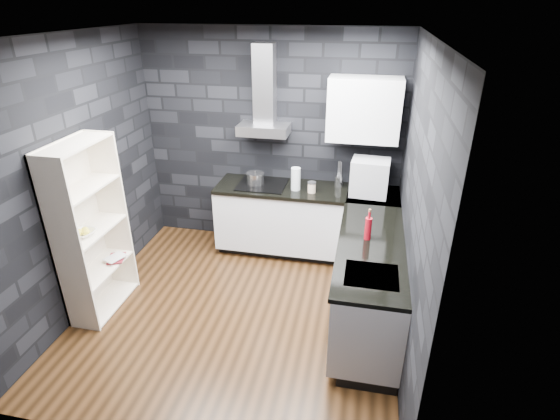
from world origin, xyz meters
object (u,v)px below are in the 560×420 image
(utensil_crock, at_px, (339,181))
(storage_jar, at_px, (312,188))
(glass_vase, at_px, (296,179))
(fruit_bowl, at_px, (83,233))
(pot, at_px, (255,179))
(appliance_garage, at_px, (370,177))
(bookshelf, at_px, (91,231))
(red_bottle, at_px, (368,229))

(utensil_crock, bearing_deg, storage_jar, -140.00)
(glass_vase, distance_m, fruit_bowl, 2.37)
(storage_jar, bearing_deg, pot, 171.46)
(glass_vase, relative_size, appliance_garage, 0.65)
(pot, height_order, bookshelf, bookshelf)
(glass_vase, bearing_deg, appliance_garage, -0.02)
(utensil_crock, bearing_deg, appliance_garage, -29.70)
(glass_vase, height_order, bookshelf, bookshelf)
(storage_jar, bearing_deg, utensil_crock, 40.00)
(storage_jar, relative_size, fruit_bowl, 0.54)
(bookshelf, bearing_deg, glass_vase, 33.62)
(pot, height_order, fruit_bowl, pot)
(bookshelf, xyz_separation_m, fruit_bowl, (0.00, -0.12, 0.04))
(utensil_crock, bearing_deg, fruit_bowl, -142.70)
(pot, relative_size, glass_vase, 0.76)
(pot, bearing_deg, appliance_garage, -2.66)
(appliance_garage, bearing_deg, glass_vase, -176.16)
(storage_jar, bearing_deg, bookshelf, -145.37)
(storage_jar, distance_m, appliance_garage, 0.68)
(pot, xyz_separation_m, bookshelf, (-1.28, -1.49, -0.07))
(pot, height_order, storage_jar, pot)
(storage_jar, bearing_deg, glass_vase, 167.68)
(pot, xyz_separation_m, glass_vase, (0.51, -0.06, 0.06))
(bookshelf, bearing_deg, utensil_crock, 30.62)
(glass_vase, bearing_deg, utensil_crock, 22.45)
(bookshelf, bearing_deg, red_bottle, 3.47)
(storage_jar, relative_size, utensil_crock, 0.89)
(red_bottle, bearing_deg, fruit_bowl, -169.29)
(storage_jar, distance_m, red_bottle, 1.20)
(utensil_crock, xyz_separation_m, red_bottle, (0.38, -1.24, 0.05))
(utensil_crock, bearing_deg, pot, -172.00)
(glass_vase, relative_size, storage_jar, 2.39)
(storage_jar, relative_size, appliance_garage, 0.27)
(appliance_garage, distance_m, fruit_bowl, 3.07)
(utensil_crock, relative_size, bookshelf, 0.07)
(appliance_garage, relative_size, fruit_bowl, 1.97)
(red_bottle, distance_m, fruit_bowl, 2.72)
(bookshelf, bearing_deg, appliance_garage, 23.45)
(pot, relative_size, red_bottle, 0.94)
(storage_jar, height_order, red_bottle, red_bottle)
(storage_jar, relative_size, bookshelf, 0.06)
(red_bottle, relative_size, bookshelf, 0.12)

